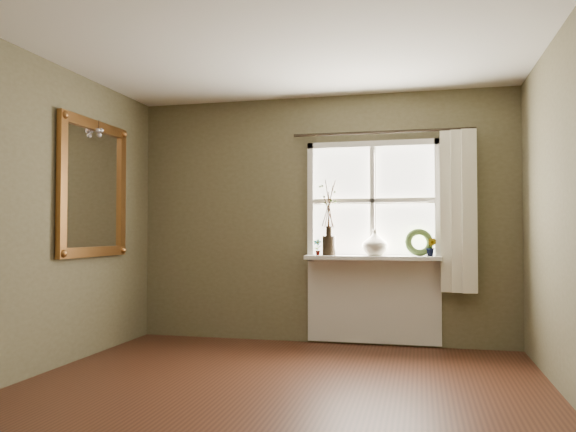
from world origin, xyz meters
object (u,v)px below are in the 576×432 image
(gilt_mirror, at_px, (94,188))
(wreath, at_px, (419,245))
(dark_jug, at_px, (329,246))
(cream_vase, at_px, (375,243))

(gilt_mirror, bearing_deg, wreath, 19.45)
(dark_jug, distance_m, gilt_mirror, 2.37)
(cream_vase, height_order, gilt_mirror, gilt_mirror)
(dark_jug, height_order, gilt_mirror, gilt_mirror)
(wreath, bearing_deg, cream_vase, 172.80)
(cream_vase, distance_m, wreath, 0.44)
(dark_jug, xyz_separation_m, cream_vase, (0.47, 0.00, 0.03))
(wreath, bearing_deg, dark_jug, 170.07)
(dark_jug, bearing_deg, gilt_mirror, -154.00)
(cream_vase, height_order, wreath, cream_vase)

